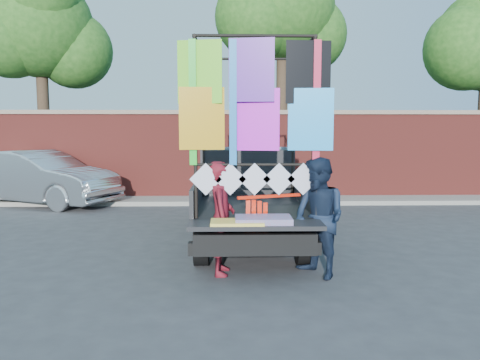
{
  "coord_description": "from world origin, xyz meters",
  "views": [
    {
      "loc": [
        -0.67,
        -6.75,
        2.07
      ],
      "look_at": [
        -0.51,
        0.1,
        1.32
      ],
      "focal_mm": 35.0,
      "sensor_mm": 36.0,
      "label": 1
    }
  ],
  "objects_px": {
    "sedan": "(39,178)",
    "man": "(319,218)",
    "pickup_truck": "(247,192)",
    "woman": "(221,218)"
  },
  "relations": [
    {
      "from": "sedan",
      "to": "man",
      "type": "distance_m",
      "value": 9.11
    },
    {
      "from": "pickup_truck",
      "to": "woman",
      "type": "relative_size",
      "value": 3.28
    },
    {
      "from": "pickup_truck",
      "to": "man",
      "type": "distance_m",
      "value": 2.84
    },
    {
      "from": "sedan",
      "to": "pickup_truck",
      "type": "bearing_deg",
      "value": -101.24
    },
    {
      "from": "man",
      "to": "woman",
      "type": "bearing_deg",
      "value": -128.1
    },
    {
      "from": "pickup_truck",
      "to": "man",
      "type": "bearing_deg",
      "value": -71.71
    },
    {
      "from": "woman",
      "to": "man",
      "type": "relative_size",
      "value": 0.96
    },
    {
      "from": "man",
      "to": "sedan",
      "type": "bearing_deg",
      "value": -165.55
    },
    {
      "from": "pickup_truck",
      "to": "man",
      "type": "relative_size",
      "value": 3.16
    },
    {
      "from": "sedan",
      "to": "woman",
      "type": "xyz_separation_m",
      "value": [
        5.08,
        -6.25,
        0.06
      ]
    }
  ]
}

